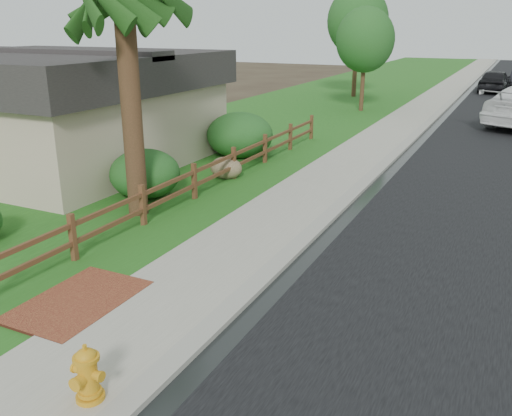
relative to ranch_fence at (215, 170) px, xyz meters
The scene contains 16 objects.
ground 7.37m from the ranch_fence, 60.64° to the right, with size 120.00×120.00×0.00m, color #34281C.
curb 28.88m from the ranch_fence, 82.04° to the left, with size 0.40×90.00×0.12m, color #9A998C.
wet_gutter 28.94m from the ranch_fence, 81.35° to the left, with size 0.50×90.00×0.00m, color black.
sidewalk 28.73m from the ranch_fence, 84.61° to the left, with size 2.20×90.00×0.10m, color gray.
grass_strip 28.62m from the ranch_fence, 88.40° to the left, with size 1.60×90.00×0.06m, color #1F5418.
lawn_near 28.94m from the ranch_fence, 98.75° to the left, with size 9.00×90.00×0.04m, color #1F5418.
brick_patch 7.55m from the ranch_fence, 79.29° to the right, with size 1.60×2.40×0.11m, color maroon.
ranch_fence is the anchor object (origin of this frame).
house 7.57m from the ranch_fence, behind, with size 10.60×9.60×4.05m.
fire_hydrant 10.04m from the ranch_fence, 69.59° to the right, with size 0.53×0.43×0.83m.
dark_car_mid 31.72m from the ranch_fence, 78.89° to the left, with size 1.97×4.90×1.67m, color black.
boulder 1.28m from the ranch_fence, 103.83° to the left, with size 1.10×0.83×0.74m, color brown.
shrub_b 2.13m from the ranch_fence, 132.94° to the right, with size 2.04×2.04×1.43m, color #224D1B.
shrub_d 4.38m from the ranch_fence, 107.61° to the left, with size 2.52×2.52×1.72m, color #224D1B.
tree_near_left 17.88m from the ranch_fence, 90.98° to the left, with size 3.29×3.29×5.83m.
tree_mid_left 24.37m from the ranch_fence, 96.17° to the left, with size 4.10×4.10×7.33m.
Camera 1 is at (4.52, -7.45, 4.84)m, focal length 38.00 mm.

